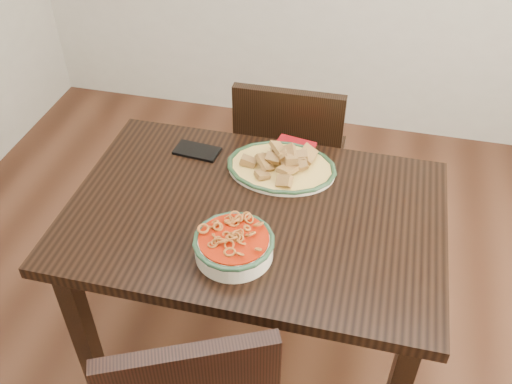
% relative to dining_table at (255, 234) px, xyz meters
% --- Properties ---
extents(floor, '(3.50, 3.50, 0.00)m').
position_rel_dining_table_xyz_m(floor, '(0.06, -0.05, -0.65)').
color(floor, '#3B1F12').
rests_on(floor, ground).
extents(dining_table, '(1.17, 0.78, 0.75)m').
position_rel_dining_table_xyz_m(dining_table, '(0.00, 0.00, 0.00)').
color(dining_table, black).
rests_on(dining_table, ground).
extents(chair_far, '(0.43, 0.43, 0.89)m').
position_rel_dining_table_xyz_m(chair_far, '(0.00, 0.61, -0.15)').
color(chair_far, black).
rests_on(chair_far, ground).
extents(fish_plate, '(0.37, 0.28, 0.11)m').
position_rel_dining_table_xyz_m(fish_plate, '(0.04, 0.22, 0.15)').
color(fish_plate, beige).
rests_on(fish_plate, dining_table).
extents(noodle_bowl, '(0.23, 0.23, 0.08)m').
position_rel_dining_table_xyz_m(noodle_bowl, '(-0.01, -0.19, 0.15)').
color(noodle_bowl, '#EDE4C8').
rests_on(noodle_bowl, dining_table).
extents(smartphone, '(0.16, 0.10, 0.01)m').
position_rel_dining_table_xyz_m(smartphone, '(-0.27, 0.25, 0.11)').
color(smartphone, black).
rests_on(smartphone, dining_table).
extents(napkin, '(0.16, 0.14, 0.01)m').
position_rel_dining_table_xyz_m(napkin, '(0.06, 0.35, 0.11)').
color(napkin, maroon).
rests_on(napkin, dining_table).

